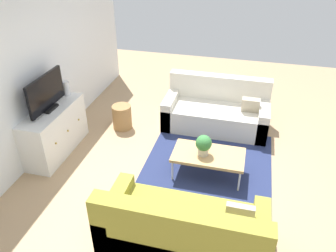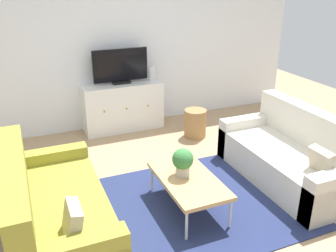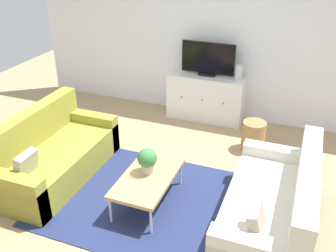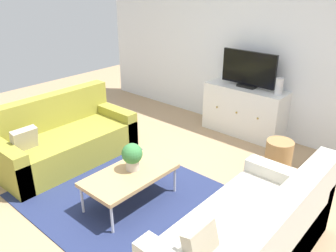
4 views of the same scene
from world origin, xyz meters
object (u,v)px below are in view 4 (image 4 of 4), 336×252
(couch_left_side, at_px, (62,140))
(glass_vase, at_px, (279,86))
(couch_right_side, at_px, (253,240))
(potted_plant, at_px, (132,156))
(wicker_basket, at_px, (278,157))
(tv_console, at_px, (244,111))
(flat_screen_tv, at_px, (248,70))
(coffee_table, at_px, (130,175))

(couch_left_side, xyz_separation_m, glass_vase, (1.93, 2.37, 0.61))
(couch_left_side, height_order, couch_right_side, same)
(couch_left_side, height_order, potted_plant, couch_left_side)
(couch_right_side, relative_size, wicker_basket, 4.13)
(potted_plant, height_order, wicker_basket, potted_plant)
(couch_left_side, bearing_deg, tv_console, 59.21)
(flat_screen_tv, height_order, wicker_basket, flat_screen_tv)
(tv_console, xyz_separation_m, wicker_basket, (0.95, -0.75, -0.17))
(tv_console, relative_size, glass_vase, 5.28)
(potted_plant, relative_size, glass_vase, 1.29)
(coffee_table, distance_m, potted_plant, 0.22)
(potted_plant, distance_m, wicker_basket, 1.91)
(tv_console, height_order, glass_vase, glass_vase)
(potted_plant, relative_size, tv_console, 0.25)
(couch_left_side, bearing_deg, coffee_table, -2.71)
(glass_vase, bearing_deg, potted_plant, -102.91)
(couch_left_side, xyz_separation_m, tv_console, (1.41, 2.37, 0.10))
(glass_vase, bearing_deg, wicker_basket, -60.13)
(wicker_basket, bearing_deg, glass_vase, 119.87)
(couch_left_side, xyz_separation_m, flat_screen_tv, (1.41, 2.39, 0.76))
(glass_vase, bearing_deg, flat_screen_tv, 177.78)
(wicker_basket, bearing_deg, couch_right_side, -72.23)
(couch_left_side, relative_size, glass_vase, 7.54)
(couch_right_side, relative_size, flat_screen_tv, 2.08)
(glass_vase, bearing_deg, tv_console, -180.00)
(potted_plant, xyz_separation_m, glass_vase, (0.54, 2.37, 0.34))
(coffee_table, height_order, wicker_basket, wicker_basket)
(coffee_table, bearing_deg, couch_left_side, 177.29)
(coffee_table, relative_size, glass_vase, 4.25)
(couch_right_side, bearing_deg, wicker_basket, 107.77)
(couch_left_side, distance_m, coffee_table, 1.42)
(tv_console, distance_m, flat_screen_tv, 0.66)
(potted_plant, bearing_deg, flat_screen_tv, 89.35)
(couch_left_side, bearing_deg, couch_right_side, 0.00)
(tv_console, height_order, wicker_basket, tv_console)
(coffee_table, height_order, glass_vase, glass_vase)
(couch_right_side, distance_m, glass_vase, 2.63)
(potted_plant, bearing_deg, wicker_basket, 58.94)
(potted_plant, bearing_deg, coffee_table, -66.83)
(glass_vase, bearing_deg, couch_left_side, -129.11)
(couch_right_side, bearing_deg, tv_console, 121.70)
(couch_right_side, xyz_separation_m, wicker_basket, (-0.52, 1.62, -0.06))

